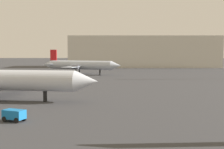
{
  "coord_description": "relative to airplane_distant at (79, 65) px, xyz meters",
  "views": [
    {
      "loc": [
        4.52,
        -11.05,
        7.9
      ],
      "look_at": [
        4.72,
        33.43,
        4.48
      ],
      "focal_mm": 51.76,
      "sensor_mm": 36.0,
      "label": 1
    }
  ],
  "objects": [
    {
      "name": "airplane_distant",
      "position": [
        0.0,
        0.0,
        0.0
      ],
      "size": [
        26.57,
        16.34,
        7.94
      ],
      "rotation": [
        0.0,
        0.0,
        -0.33
      ],
      "color": "#B2BCCC",
      "rests_on": "ground_plane"
    },
    {
      "name": "baggage_cart",
      "position": [
        -0.52,
        -68.31,
        -2.25
      ],
      "size": [
        2.72,
        2.17,
        1.3
      ],
      "rotation": [
        0.0,
        0.0,
        5.87
      ],
      "color": "#1972BF",
      "rests_on": "ground_plane"
    },
    {
      "name": "terminal_building",
      "position": [
        24.77,
        46.36,
        4.02
      ],
      "size": [
        67.29,
        20.73,
        14.06
      ],
      "primitive_type": "cube",
      "color": "beige",
      "rests_on": "ground_plane"
    }
  ]
}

